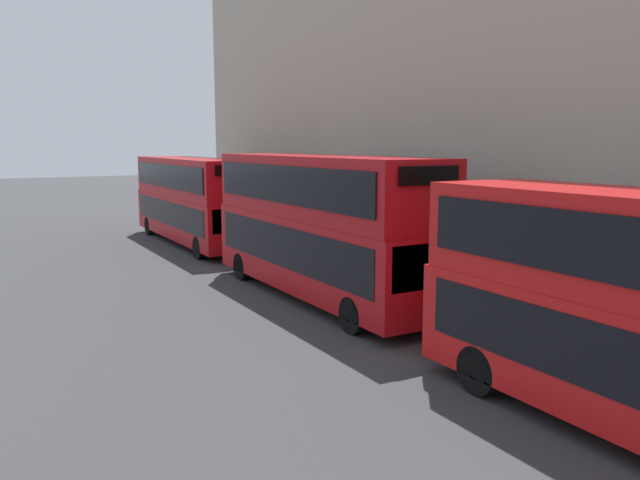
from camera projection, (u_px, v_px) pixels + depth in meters
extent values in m
cylinder|color=black|center=(479.00, 370.00, 12.31)|extent=(0.30, 1.00, 1.00)
cylinder|color=black|center=(557.00, 352.00, 13.41)|extent=(0.30, 1.00, 1.00)
cube|color=#A80F14|center=(320.00, 252.00, 19.89)|extent=(2.55, 10.71, 2.30)
cube|color=#A80F14|center=(320.00, 186.00, 19.57)|extent=(2.50, 10.50, 1.91)
cube|color=black|center=(320.00, 244.00, 19.85)|extent=(2.59, 9.86, 1.29)
cube|color=black|center=(320.00, 183.00, 19.55)|extent=(2.59, 9.86, 1.15)
cube|color=black|center=(427.00, 266.00, 15.25)|extent=(2.17, 0.06, 1.15)
cube|color=black|center=(430.00, 175.00, 14.91)|extent=(1.78, 0.06, 0.46)
cylinder|color=black|center=(353.00, 315.00, 16.27)|extent=(0.30, 1.00, 1.00)
cylinder|color=black|center=(421.00, 304.00, 17.37)|extent=(0.30, 1.00, 1.00)
cylinder|color=black|center=(242.00, 266.00, 22.72)|extent=(0.30, 1.00, 1.00)
cylinder|color=black|center=(297.00, 261.00, 23.82)|extent=(0.30, 1.00, 1.00)
cube|color=#A80F14|center=(193.00, 216.00, 30.79)|extent=(2.55, 11.49, 2.03)
cube|color=#A80F14|center=(192.00, 177.00, 30.49)|extent=(2.50, 11.26, 1.85)
cube|color=black|center=(193.00, 212.00, 30.75)|extent=(2.59, 10.57, 1.14)
cube|color=black|center=(192.00, 175.00, 30.48)|extent=(2.59, 10.57, 1.11)
cube|color=black|center=(237.00, 221.00, 25.82)|extent=(2.17, 0.06, 1.01)
cube|color=black|center=(236.00, 170.00, 25.50)|extent=(1.78, 0.06, 0.44)
cylinder|color=black|center=(199.00, 248.00, 26.81)|extent=(0.30, 1.00, 1.00)
cylinder|color=black|center=(248.00, 244.00, 27.91)|extent=(0.30, 1.00, 1.00)
cylinder|color=black|center=(149.00, 226.00, 33.93)|extent=(0.30, 1.00, 1.00)
cylinder|color=black|center=(190.00, 223.00, 35.03)|extent=(0.30, 1.00, 1.00)
cylinder|color=#334C6B|center=(382.00, 266.00, 21.87)|extent=(0.36, 0.36, 1.38)
sphere|color=tan|center=(382.00, 243.00, 21.75)|extent=(0.22, 0.22, 0.22)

